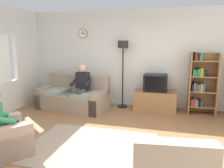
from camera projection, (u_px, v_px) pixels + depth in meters
name	position (u px, v px, depth m)	size (l,w,h in m)	color
ground_plane	(98.00, 143.00, 4.06)	(12.00, 12.00, 0.00)	#8C603D
back_wall_assembly	(127.00, 58.00, 6.33)	(6.20, 0.17, 2.70)	silver
couch	(73.00, 97.00, 6.10)	(2.00, 1.12, 0.90)	gray
tv_stand	(155.00, 101.00, 5.93)	(1.10, 0.56, 0.54)	olive
tv	(156.00, 83.00, 5.81)	(0.60, 0.49, 0.44)	black
bookshelf	(201.00, 83.00, 5.61)	(0.68, 0.36, 1.57)	olive
floor_lamp	(123.00, 55.00, 6.03)	(0.28, 0.28, 1.85)	black
area_rug	(91.00, 147.00, 3.91)	(2.20, 1.70, 0.01)	gray
person_on_couch	(81.00, 85.00, 5.85)	(0.55, 0.57, 1.24)	black
person_in_left_armchair	(1.00, 119.00, 3.57)	(0.62, 0.64, 1.12)	#338C59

